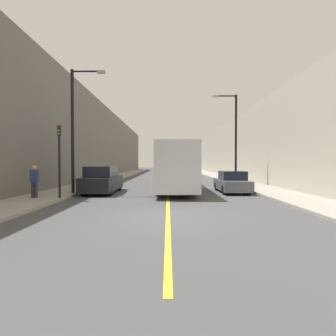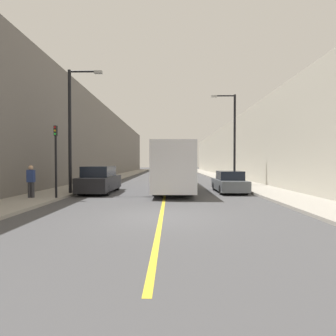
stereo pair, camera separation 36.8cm
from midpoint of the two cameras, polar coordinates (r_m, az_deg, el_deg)
ground_plane at (r=10.15m, az=-1.22°, el=-10.59°), size 200.00×200.00×0.00m
sidewalk_left at (r=40.66m, az=-10.60°, el=-1.64°), size 2.89×72.00×0.14m
sidewalk_right at (r=40.59m, az=9.73°, el=-1.64°), size 2.89×72.00×0.14m
building_row_left at (r=41.47m, az=-15.33°, el=5.15°), size 4.00×72.00×9.91m
building_row_right at (r=41.32m, az=14.47°, el=3.74°), size 4.00×72.00×7.86m
road_center_line at (r=39.99m, az=-0.45°, el=-1.76°), size 0.16×72.00×0.01m
bus at (r=20.26m, az=0.75°, el=0.40°), size 2.57×12.52×3.32m
parked_suv_left at (r=18.46m, az=-14.82°, el=-2.65°), size 1.95×4.98×1.82m
car_right_near at (r=18.68m, az=12.98°, el=-3.14°), size 1.81×4.22×1.49m
street_lamp_left at (r=17.77m, az=-20.30°, el=8.99°), size 2.18×0.24×7.76m
street_lamp_right at (r=24.04m, az=13.58°, el=7.16°), size 2.18×0.24×7.91m
traffic_light at (r=15.51m, az=-23.37°, el=1.93°), size 0.16×0.18×3.94m
pedestrian at (r=16.17m, az=-27.86°, el=-2.52°), size 0.39×0.25×1.78m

